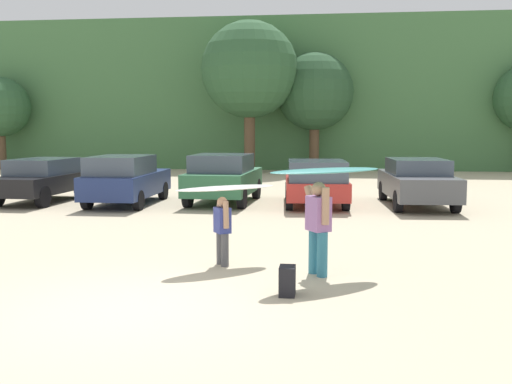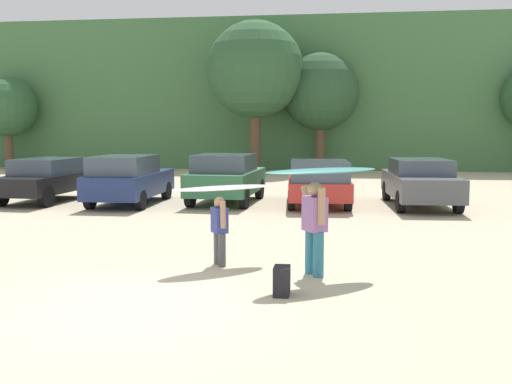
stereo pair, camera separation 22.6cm
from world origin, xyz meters
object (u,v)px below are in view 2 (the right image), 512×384
parked_car_black (46,178)px  surfboard_white (224,188)px  parked_car_dark_gray (420,182)px  person_child (220,227)px  parked_car_red (318,182)px  backpack_dropped (282,281)px  surfboard_teal (323,171)px  person_adult (315,223)px  parked_car_forest_green (226,177)px  parked_car_navy (129,179)px

parked_car_black → surfboard_white: parked_car_black is taller
parked_car_dark_gray → person_child: (-4.77, -8.87, -0.09)m
parked_car_black → parked_car_red: (9.24, 0.11, -0.02)m
backpack_dropped → person_child: bearing=125.6°
parked_car_dark_gray → surfboard_teal: 9.88m
parked_car_dark_gray → person_adult: person_adult is taller
surfboard_white → parked_car_dark_gray: bearing=-155.4°
parked_car_forest_green → parked_car_navy: bearing=107.0°
surfboard_white → surfboard_teal: bearing=123.0°
parked_car_forest_green → surfboard_teal: bearing=-157.1°
parked_car_black → parked_car_dark_gray: 12.47m
parked_car_forest_green → person_adult: parked_car_forest_green is taller
parked_car_black → parked_car_navy: bearing=-93.5°
parked_car_black → surfboard_teal: (9.58, -8.98, 1.01)m
backpack_dropped → parked_car_red: bearing=88.8°
surfboard_teal → backpack_dropped: bearing=29.5°
parked_car_navy → parked_car_dark_gray: 9.43m
parked_car_black → person_child: bearing=-134.5°
parked_car_forest_green → person_adult: bearing=-157.8°
person_adult → surfboard_teal: bearing=141.3°
person_child → person_adult: bearing=131.0°
person_child → surfboard_white: bearing=-144.0°
parked_car_black → person_child: 11.43m
parked_car_forest_green → person_adult: (3.29, -9.39, 0.05)m
person_adult → parked_car_forest_green: bearing=-103.3°
parked_car_dark_gray → surfboard_teal: bearing=159.8°
parked_car_navy → parked_car_black: bearing=83.2°
parked_car_black → surfboard_teal: bearing=-130.0°
parked_car_navy → surfboard_white: bearing=-149.6°
person_adult → surfboard_teal: (0.13, -0.01, 0.90)m
parked_car_black → parked_car_navy: size_ratio=0.95×
parked_car_forest_green → surfboard_white: bearing=-166.8°
parked_car_dark_gray → parked_car_red: bearing=92.2°
parked_car_dark_gray → backpack_dropped: parked_car_dark_gray is taller
parked_car_navy → backpack_dropped: 11.59m
backpack_dropped → person_adult: bearing=71.5°
parked_car_dark_gray → person_adult: size_ratio=2.88×
parked_car_black → person_adult: bearing=-130.3°
parked_car_navy → surfboard_teal: bearing=-143.0°
parked_car_navy → surfboard_teal: size_ratio=1.98×
person_adult → surfboard_teal: 0.91m
backpack_dropped → parked_car_dark_gray: bearing=72.1°
surfboard_teal → backpack_dropped: 2.13m
parked_car_red → person_adult: 9.08m
surfboard_teal → parked_car_dark_gray: bearing=-144.0°
person_adult → parked_car_red: bearing=-121.2°
person_child → surfboard_teal: bearing=131.7°
person_child → surfboard_white: (0.05, 0.14, 0.71)m
parked_car_red → surfboard_white: bearing=165.8°
person_adult → backpack_dropped: person_adult is taller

